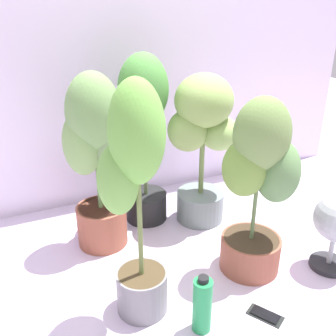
# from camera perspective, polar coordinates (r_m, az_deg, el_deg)

# --- Properties ---
(ground_plane) EXTENTS (8.00, 8.00, 0.00)m
(ground_plane) POSITION_cam_1_polar(r_m,az_deg,el_deg) (1.95, 2.57, -14.44)
(ground_plane) COLOR silver
(ground_plane) RESTS_ON ground
(mylar_back_wall) EXTENTS (3.20, 0.01, 2.00)m
(mylar_back_wall) POSITION_cam_1_polar(r_m,az_deg,el_deg) (2.33, -6.83, 18.74)
(mylar_back_wall) COLOR silver
(mylar_back_wall) RESTS_ON ground
(potted_plant_front_left) EXTENTS (0.31, 0.27, 0.97)m
(potted_plant_front_left) POSITION_cam_1_polar(r_m,az_deg,el_deg) (1.44, -4.82, -3.31)
(potted_plant_front_left) COLOR gray
(potted_plant_front_left) RESTS_ON ground
(potted_plant_back_left) EXTENTS (0.35, 0.32, 0.90)m
(potted_plant_back_left) POSITION_cam_1_polar(r_m,az_deg,el_deg) (1.92, -10.35, 2.08)
(potted_plant_back_left) COLOR #99513B
(potted_plant_back_left) RESTS_ON ground
(potted_plant_back_right) EXTENTS (0.44, 0.37, 0.84)m
(potted_plant_back_right) POSITION_cam_1_polar(r_m,az_deg,el_deg) (2.12, 4.97, 4.64)
(potted_plant_back_right) COLOR slate
(potted_plant_back_right) RESTS_ON ground
(potted_plant_front_right) EXTENTS (0.41, 0.32, 0.84)m
(potted_plant_front_right) POSITION_cam_1_polar(r_m,az_deg,el_deg) (1.77, 12.98, -1.98)
(potted_plant_front_right) COLOR brown
(potted_plant_front_right) RESTS_ON ground
(potted_plant_back_center) EXTENTS (0.34, 0.28, 0.94)m
(potted_plant_back_center) POSITION_cam_1_polar(r_m,az_deg,el_deg) (2.10, -3.96, 6.28)
(potted_plant_back_center) COLOR black
(potted_plant_back_center) RESTS_ON ground
(cell_phone) EXTENTS (0.13, 0.16, 0.01)m
(cell_phone) POSITION_cam_1_polar(r_m,az_deg,el_deg) (1.78, 13.80, -19.85)
(cell_phone) COLOR black
(cell_phone) RESTS_ON ground
(nutrient_bottle) EXTENTS (0.07, 0.07, 0.25)m
(nutrient_bottle) POSITION_cam_1_polar(r_m,az_deg,el_deg) (1.61, 4.94, -19.03)
(nutrient_bottle) COLOR #219049
(nutrient_bottle) RESTS_ON ground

